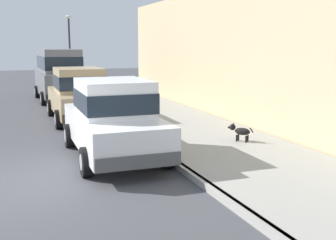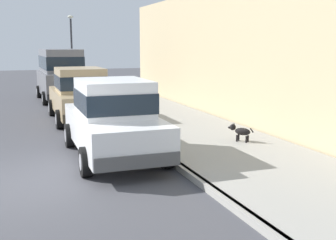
{
  "view_description": "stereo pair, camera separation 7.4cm",
  "coord_description": "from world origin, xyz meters",
  "px_view_note": "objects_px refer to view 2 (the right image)",
  "views": [
    {
      "loc": [
        -0.26,
        -8.54,
        2.75
      ],
      "look_at": [
        3.5,
        1.49,
        0.85
      ],
      "focal_mm": 45.7,
      "sensor_mm": 36.0,
      "label": 1
    },
    {
      "loc": [
        -0.19,
        -8.57,
        2.75
      ],
      "look_at": [
        3.5,
        1.49,
        0.85
      ],
      "focal_mm": 45.7,
      "sensor_mm": 36.0,
      "label": 2
    }
  ],
  "objects_px": {
    "car_tan_sedan": "(80,94)",
    "car_grey_van": "(61,72)",
    "street_lamp": "(71,42)",
    "car_white_sedan": "(113,118)",
    "dog_black": "(240,131)",
    "fire_hydrant": "(142,117)"
  },
  "relations": [
    {
      "from": "car_white_sedan",
      "to": "street_lamp",
      "type": "height_order",
      "value": "street_lamp"
    },
    {
      "from": "car_white_sedan",
      "to": "car_tan_sedan",
      "type": "distance_m",
      "value": 5.49
    },
    {
      "from": "fire_hydrant",
      "to": "car_tan_sedan",
      "type": "bearing_deg",
      "value": 119.13
    },
    {
      "from": "car_grey_van",
      "to": "street_lamp",
      "type": "relative_size",
      "value": 1.12
    },
    {
      "from": "fire_hydrant",
      "to": "street_lamp",
      "type": "xyz_separation_m",
      "value": [
        -0.1,
        15.26,
        2.43
      ]
    },
    {
      "from": "car_grey_van",
      "to": "dog_black",
      "type": "bearing_deg",
      "value": -73.38
    },
    {
      "from": "car_grey_van",
      "to": "dog_black",
      "type": "relative_size",
      "value": 7.86
    },
    {
      "from": "car_white_sedan",
      "to": "car_tan_sedan",
      "type": "relative_size",
      "value": 1.0
    },
    {
      "from": "car_tan_sedan",
      "to": "fire_hydrant",
      "type": "height_order",
      "value": "car_tan_sedan"
    },
    {
      "from": "car_tan_sedan",
      "to": "fire_hydrant",
      "type": "bearing_deg",
      "value": -60.87
    },
    {
      "from": "street_lamp",
      "to": "dog_black",
      "type": "bearing_deg",
      "value": -83.61
    },
    {
      "from": "car_white_sedan",
      "to": "street_lamp",
      "type": "distance_m",
      "value": 18.17
    },
    {
      "from": "car_white_sedan",
      "to": "dog_black",
      "type": "bearing_deg",
      "value": -1.44
    },
    {
      "from": "car_grey_van",
      "to": "fire_hydrant",
      "type": "relative_size",
      "value": 6.82
    },
    {
      "from": "dog_black",
      "to": "street_lamp",
      "type": "xyz_separation_m",
      "value": [
        -2.03,
        18.09,
        2.48
      ]
    },
    {
      "from": "car_tan_sedan",
      "to": "car_grey_van",
      "type": "relative_size",
      "value": 0.93
    },
    {
      "from": "car_white_sedan",
      "to": "car_grey_van",
      "type": "bearing_deg",
      "value": 89.9
    },
    {
      "from": "car_white_sedan",
      "to": "dog_black",
      "type": "relative_size",
      "value": 7.34
    },
    {
      "from": "fire_hydrant",
      "to": "dog_black",
      "type": "bearing_deg",
      "value": -55.79
    },
    {
      "from": "car_tan_sedan",
      "to": "dog_black",
      "type": "relative_size",
      "value": 7.32
    },
    {
      "from": "dog_black",
      "to": "fire_hydrant",
      "type": "bearing_deg",
      "value": 124.21
    },
    {
      "from": "fire_hydrant",
      "to": "street_lamp",
      "type": "distance_m",
      "value": 15.45
    }
  ]
}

